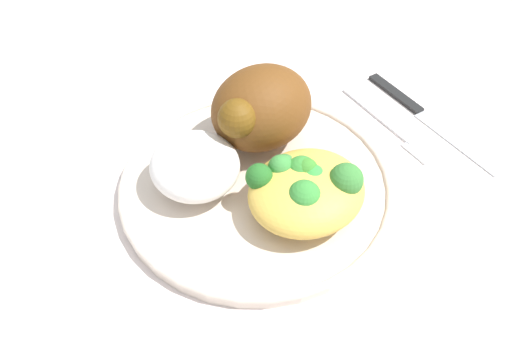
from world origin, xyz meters
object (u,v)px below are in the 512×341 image
object	(u,v)px
plate	(256,183)
mac_cheese_with_broccoli	(306,188)
rice_pile	(195,166)
knife	(420,111)
roasted_chicken	(260,108)
fork	(391,125)

from	to	relation	value
plate	mac_cheese_with_broccoli	size ratio (longest dim) A/B	2.42
rice_pile	knife	bearing A→B (deg)	167.82
roasted_chicken	mac_cheese_with_broccoli	world-z (taller)	roasted_chicken
fork	knife	bearing A→B (deg)	174.81
plate	knife	distance (m)	0.21
rice_pile	fork	size ratio (longest dim) A/B	0.59
mac_cheese_with_broccoli	fork	distance (m)	0.16
mac_cheese_with_broccoli	knife	distance (m)	0.20
roasted_chicken	mac_cheese_with_broccoli	bearing A→B (deg)	76.23
plate	roasted_chicken	world-z (taller)	roasted_chicken
roasted_chicken	rice_pile	xyz separation A→B (m)	(0.08, 0.01, -0.02)
rice_pile	mac_cheese_with_broccoli	world-z (taller)	mac_cheese_with_broccoli
roasted_chicken	fork	size ratio (longest dim) A/B	0.79
plate	rice_pile	world-z (taller)	rice_pile
rice_pile	mac_cheese_with_broccoli	distance (m)	0.10
mac_cheese_with_broccoli	knife	size ratio (longest dim) A/B	0.56
roasted_chicken	plate	bearing A→B (deg)	47.17
mac_cheese_with_broccoli	fork	size ratio (longest dim) A/B	0.75
mac_cheese_with_broccoli	fork	bearing A→B (deg)	-168.86
plate	rice_pile	distance (m)	0.06
rice_pile	knife	distance (m)	0.27
plate	knife	size ratio (longest dim) A/B	1.36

